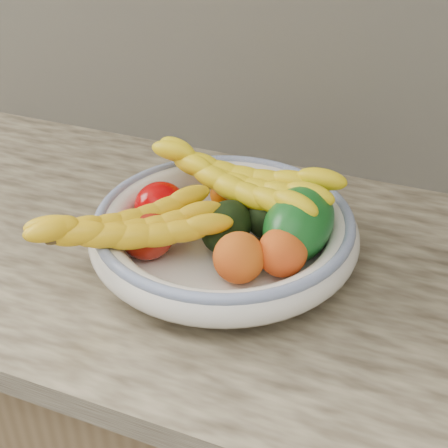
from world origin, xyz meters
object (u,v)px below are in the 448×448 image
Objects in this scene: fruit_bowl at (224,231)px; banana_bunch_front at (129,232)px; banana_bunch_back at (238,185)px; green_mango at (299,224)px.

banana_bunch_front is at bearing -135.66° from fruit_bowl.
fruit_bowl is at bearing 0.56° from banana_bunch_front.
banana_bunch_back is 0.19m from banana_bunch_front.
banana_bunch_front is (-0.10, -0.16, -0.01)m from banana_bunch_back.
fruit_bowl is 0.08m from banana_bunch_back.
green_mango reaches higher than banana_bunch_front.
banana_bunch_back reaches higher than fruit_bowl.
green_mango is 0.45× the size of banana_bunch_back.
green_mango reaches higher than fruit_bowl.
fruit_bowl is at bearing -170.02° from green_mango.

